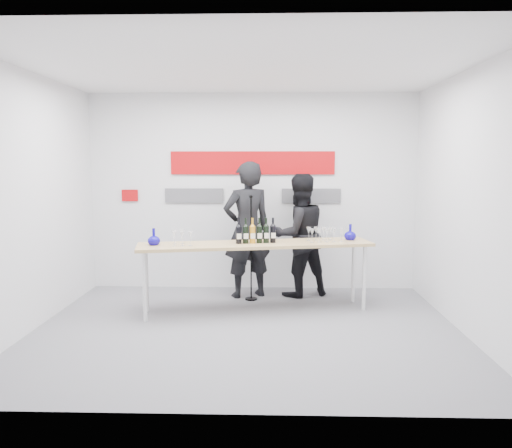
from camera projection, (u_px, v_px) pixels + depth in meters
The scene contains 12 objects.
ground at pixel (247, 329), 5.87m from camera, with size 5.00×5.00×0.00m, color slate.
back_wall at pixel (253, 192), 7.68m from camera, with size 5.00×0.04×3.00m, color silver.
signage at pixel (249, 172), 7.61m from camera, with size 3.38×0.02×0.79m.
tasting_table at pixel (256, 248), 6.51m from camera, with size 3.11×1.18×0.91m.
wine_bottles at pixel (256, 231), 6.46m from camera, with size 0.53×0.17×0.33m.
decanter_left at pixel (154, 237), 6.32m from camera, with size 0.16×0.16×0.21m, color #100894, non-canonical shape.
decanter_right at pixel (350, 232), 6.74m from camera, with size 0.16×0.16×0.21m, color #100894, non-canonical shape.
glasses_left at pixel (181, 238), 6.32m from camera, with size 0.29×0.24×0.18m.
glasses_right at pixel (324, 234), 6.63m from camera, with size 0.49×0.28×0.18m.
presenter_left at pixel (247, 230), 7.22m from camera, with size 0.72×0.47×1.97m, color black.
presenter_right at pixel (299, 235), 7.29m from camera, with size 0.87×0.68×1.79m, color black.
mic_stand at pixel (251, 268), 7.10m from camera, with size 0.18×0.18×1.51m.
Camera 1 is at (0.28, -5.67, 1.95)m, focal length 35.00 mm.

